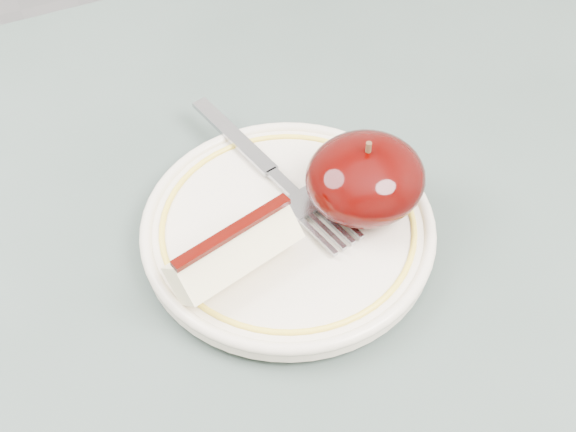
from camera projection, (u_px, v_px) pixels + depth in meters
name	position (u px, v px, depth m)	size (l,w,h in m)	color
plate	(288.00, 229.00, 0.57)	(0.21, 0.21, 0.02)	beige
apple_half	(365.00, 178.00, 0.56)	(0.08, 0.08, 0.06)	black
apple_wedge	(234.00, 251.00, 0.52)	(0.10, 0.06, 0.04)	#F5EBB4
fork	(273.00, 173.00, 0.59)	(0.06, 0.18, 0.00)	gray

